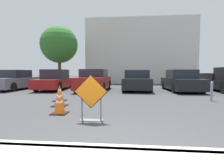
% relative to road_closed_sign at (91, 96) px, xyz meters
% --- Properties ---
extents(ground_plane, '(96.00, 96.00, 0.00)m').
position_rel_road_closed_sign_xyz_m(ground_plane, '(0.85, 8.14, -0.67)').
color(ground_plane, '#3D3D3F').
extents(curb_lip, '(21.80, 0.20, 0.14)m').
position_rel_road_closed_sign_xyz_m(curb_lip, '(0.85, -1.86, -0.60)').
color(curb_lip, beige).
rests_on(curb_lip, ground_plane).
extents(road_closed_sign, '(0.91, 0.20, 1.26)m').
position_rel_road_closed_sign_xyz_m(road_closed_sign, '(0.00, 0.00, 0.00)').
color(road_closed_sign, black).
rests_on(road_closed_sign, ground_plane).
extents(traffic_cone_nearest, '(0.48, 0.48, 0.75)m').
position_rel_road_closed_sign_xyz_m(traffic_cone_nearest, '(-1.17, 0.71, -0.31)').
color(traffic_cone_nearest, black).
rests_on(traffic_cone_nearest, ground_plane).
extents(traffic_cone_second, '(0.52, 0.52, 0.81)m').
position_rel_road_closed_sign_xyz_m(traffic_cone_second, '(-1.64, 1.90, -0.28)').
color(traffic_cone_second, black).
rests_on(traffic_cone_second, ground_plane).
extents(traffic_cone_third, '(0.52, 0.52, 0.72)m').
position_rel_road_closed_sign_xyz_m(traffic_cone_third, '(-2.11, 3.07, -0.33)').
color(traffic_cone_third, black).
rests_on(traffic_cone_third, ground_plane).
extents(parked_car_nearest, '(2.02, 4.11, 1.46)m').
position_rel_road_closed_sign_xyz_m(parked_car_nearest, '(-7.43, 7.64, -0.01)').
color(parked_car_nearest, slate).
rests_on(parked_car_nearest, ground_plane).
extents(parked_car_second, '(1.91, 4.45, 1.49)m').
position_rel_road_closed_sign_xyz_m(parked_car_second, '(-4.42, 7.94, 0.01)').
color(parked_car_second, maroon).
rests_on(parked_car_second, ground_plane).
extents(parked_car_third, '(2.02, 4.13, 1.50)m').
position_rel_road_closed_sign_xyz_m(parked_car_third, '(-1.41, 7.48, 0.02)').
color(parked_car_third, maroon).
rests_on(parked_car_third, ground_plane).
extents(parked_car_fourth, '(2.06, 4.21, 1.44)m').
position_rel_road_closed_sign_xyz_m(parked_car_fourth, '(1.60, 8.05, -0.01)').
color(parked_car_fourth, black).
rests_on(parked_car_fourth, ground_plane).
extents(parked_car_fifth, '(2.07, 4.17, 1.46)m').
position_rel_road_closed_sign_xyz_m(parked_car_fifth, '(4.61, 7.78, -0.01)').
color(parked_car_fifth, black).
rests_on(parked_car_fifth, ground_plane).
extents(bollard_nearest, '(0.12, 0.12, 0.89)m').
position_rel_road_closed_sign_xyz_m(bollard_nearest, '(4.75, 3.69, -0.20)').
color(bollard_nearest, gray).
rests_on(bollard_nearest, ground_plane).
extents(building_facade_backdrop, '(12.28, 5.00, 7.28)m').
position_rel_road_closed_sign_xyz_m(building_facade_backdrop, '(2.30, 17.34, 2.96)').
color(building_facade_backdrop, beige).
rests_on(building_facade_backdrop, ground_plane).
extents(street_tree_behind_lot, '(3.77, 3.77, 6.00)m').
position_rel_road_closed_sign_xyz_m(street_tree_behind_lot, '(-6.13, 13.05, 3.42)').
color(street_tree_behind_lot, '#513823').
rests_on(street_tree_behind_lot, ground_plane).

